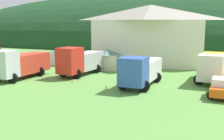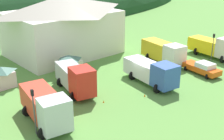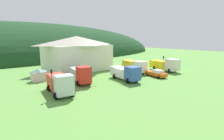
{
  "view_description": "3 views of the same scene",
  "coord_description": "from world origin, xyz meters",
  "views": [
    {
      "loc": [
        4.26,
        -29.59,
        6.4
      ],
      "look_at": [
        -3.71,
        2.72,
        0.86
      ],
      "focal_mm": 46.29,
      "sensor_mm": 36.0,
      "label": 1
    },
    {
      "loc": [
        -24.86,
        -22.0,
        14.17
      ],
      "look_at": [
        -2.23,
        3.16,
        1.22
      ],
      "focal_mm": 46.6,
      "sensor_mm": 36.0,
      "label": 2
    },
    {
      "loc": [
        -24.91,
        -25.69,
        8.69
      ],
      "look_at": [
        -0.45,
        2.26,
        1.77
      ],
      "focal_mm": 28.04,
      "sensor_mm": 36.0,
      "label": 3
    }
  ],
  "objects": [
    {
      "name": "ground_plane",
      "position": [
        0.0,
        0.0,
        0.0
      ],
      "size": [
        200.0,
        200.0,
        0.0
      ],
      "primitive_type": "plane",
      "color": "#5B9342"
    },
    {
      "name": "depot_building",
      "position": [
        -0.85,
        16.25,
        4.67
      ],
      "size": [
        16.92,
        12.81,
        9.05
      ],
      "color": "white",
      "rests_on": "ground"
    },
    {
      "name": "play_shed_cream",
      "position": [
        -5.55,
        7.78,
        1.44
      ],
      "size": [
        2.95,
        2.54,
        2.79
      ],
      "color": "beige",
      "rests_on": "ground"
    },
    {
      "name": "play_shed_pink",
      "position": [
        -13.41,
        9.93,
        1.32
      ],
      "size": [
        2.76,
        2.21,
        2.56
      ],
      "color": "beige",
      "rests_on": "ground"
    },
    {
      "name": "tow_truck_silver",
      "position": [
        -13.71,
        -0.61,
        1.76
      ],
      "size": [
        4.05,
        7.76,
        3.43
      ],
      "rotation": [
        0.0,
        0.0,
        -1.75
      ],
      "color": "silver",
      "rests_on": "ground"
    },
    {
      "name": "crane_truck_red",
      "position": [
        -7.84,
        2.98,
        1.8
      ],
      "size": [
        4.04,
        7.56,
        3.51
      ],
      "rotation": [
        0.0,
        0.0,
        -1.82
      ],
      "color": "red",
      "rests_on": "ground"
    },
    {
      "name": "box_truck_blue",
      "position": [
        0.21,
        -1.24,
        1.65
      ],
      "size": [
        3.86,
        7.97,
        3.17
      ],
      "rotation": [
        0.0,
        0.0,
        -1.72
      ],
      "color": "#3356AD",
      "rests_on": "ground"
    },
    {
      "name": "heavy_rig_striped",
      "position": [
        7.39,
        2.73,
        1.77
      ],
      "size": [
        3.92,
        7.43,
        3.17
      ],
      "rotation": [
        0.0,
        0.0,
        -1.75
      ],
      "color": "silver",
      "rests_on": "ground"
    },
    {
      "name": "flatbed_truck_yellow",
      "position": [
        15.25,
        -1.05,
        1.74
      ],
      "size": [
        3.89,
        8.24,
        3.38
      ],
      "rotation": [
        0.0,
        0.0,
        -1.68
      ],
      "color": "silver",
      "rests_on": "ground"
    },
    {
      "name": "service_pickup_orange",
      "position": [
        7.78,
        -3.38,
        0.83
      ],
      "size": [
        2.89,
        5.5,
        1.66
      ],
      "rotation": [
        0.0,
        0.0,
        -1.73
      ],
      "color": "#E35312",
      "rests_on": "ground"
    },
    {
      "name": "traffic_light_west",
      "position": [
        -15.33,
        -1.62,
        2.58
      ],
      "size": [
        0.2,
        0.32,
        4.21
      ],
      "color": "#4C4C51",
      "rests_on": "ground"
    },
    {
      "name": "traffic_light_east",
      "position": [
        13.47,
        -1.44,
        2.52
      ],
      "size": [
        0.2,
        0.32,
        4.09
      ],
      "color": "#4C4C51",
      "rests_on": "ground"
    },
    {
      "name": "traffic_cone_near_pickup",
      "position": [
        -2.9,
        -2.98,
        0.0
      ],
      "size": [
        0.36,
        0.36,
        0.65
      ],
      "primitive_type": "cone",
      "color": "orange",
      "rests_on": "ground"
    },
    {
      "name": "traffic_cone_mid_row",
      "position": [
        -7.2,
        -1.04,
        0.0
      ],
      "size": [
        0.36,
        0.36,
        0.55
      ],
      "primitive_type": "cone",
      "color": "orange",
      "rests_on": "ground"
    }
  ]
}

